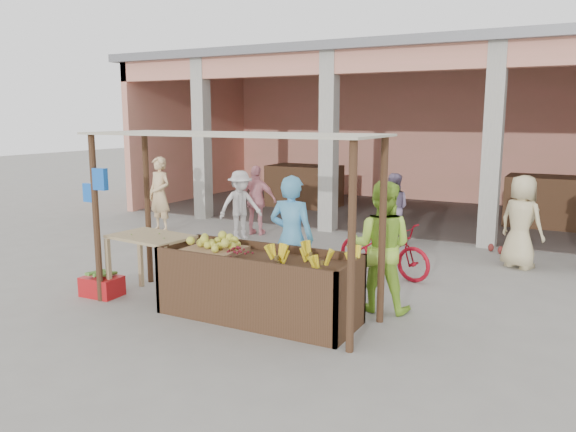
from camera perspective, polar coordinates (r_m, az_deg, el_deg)
The scene contains 20 objects.
ground at distance 7.71m, azimuth -6.25°, elevation -9.63°, with size 60.00×60.00×0.00m, color gray.
market_building at distance 15.46m, azimuth 12.81°, elevation 10.24°, with size 14.40×6.40×4.20m.
fruit_stall at distance 7.33m, azimuth -3.04°, elevation -7.34°, with size 2.60×0.95×0.80m, color #462C1C.
stall_awning at distance 7.35m, azimuth -6.38°, elevation 5.21°, with size 4.09×1.35×2.39m.
banana_heap at distance 6.86m, azimuth 2.76°, elevation -4.28°, with size 1.01×0.55×0.18m, color yellow, non-canonical shape.
melon_tray at distance 7.57m, azimuth -7.48°, elevation -2.99°, with size 0.74×0.64×0.20m.
berry_heap at distance 7.34m, azimuth -5.10°, elevation -3.53°, with size 0.46×0.37×0.15m, color maroon.
side_table at distance 8.28m, azimuth -13.74°, elevation -2.89°, with size 1.22×0.89×0.92m.
papaya_pile at distance 8.23m, azimuth -13.81°, elevation -1.20°, with size 0.73×0.42×0.21m, color #46852B, non-canonical shape.
red_crate at distance 8.71m, azimuth -18.38°, elevation -6.78°, with size 0.55×0.40×0.29m, color #B01216.
plantain_bundle at distance 8.66m, azimuth -18.44°, elevation -5.61°, with size 0.41×0.29×0.08m, color #579034, non-canonical shape.
produce_sacks at distance 11.53m, azimuth 21.35°, elevation -2.10°, with size 0.98×0.73×0.59m.
vendor_blue at distance 7.90m, azimuth 0.36°, elevation -1.87°, with size 0.72×0.53×1.91m, color #55AAE2.
vendor_green at distance 7.60m, azimuth 9.45°, elevation -2.71°, with size 0.89×0.52×1.86m, color #A5DA3E.
motorcycle at distance 9.35m, azimuth 9.69°, elevation -3.23°, with size 1.78×0.61×0.93m, color #A00B1B.
shopper_a at distance 11.97m, azimuth -4.86°, elevation 1.39°, with size 1.02×0.51×1.58m, color silver.
shopper_b at distance 12.37m, azimuth -3.20°, elevation 1.83°, with size 0.96×0.51×1.64m, color pink.
shopper_c at distance 10.42m, azimuth 22.65°, elevation -0.08°, with size 0.86×0.56×1.79m, color #C5B383.
shopper_e at distance 13.00m, azimuth -12.91°, elevation 2.29°, with size 0.66×0.50×1.77m, color #DDB67F.
shopper_f at distance 11.75m, azimuth 10.57°, elevation 1.11°, with size 0.77×0.45×1.59m, color gray.
Camera 1 is at (4.09, -6.00, 2.60)m, focal length 35.00 mm.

